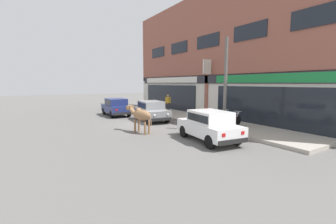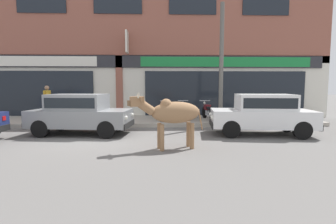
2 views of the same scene
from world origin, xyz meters
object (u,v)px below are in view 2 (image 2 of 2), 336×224
Objects in this scene: motorcycle_0 at (165,112)px; motorcycle_2 at (208,111)px; car_1 at (262,112)px; pedestrian at (47,99)px; cow at (172,113)px; utility_pole at (221,64)px; motorcycle_1 at (184,111)px; car_2 at (80,112)px.

motorcycle_0 is 1.00× the size of motorcycle_2.
pedestrian is at bearing 159.71° from car_1.
utility_pole is at bearing 60.36° from cow.
motorcycle_1 and motorcycle_2 have the same top height.
motorcycle_1 is at bearing 6.11° from motorcycle_0.
motorcycle_0 is (-0.09, 5.04, -0.45)m from cow.
car_2 is (-6.56, 0.38, 0.00)m from car_1.
cow is at bearing -99.24° from motorcycle_1.
motorcycle_2 is at bearing -1.79° from pedestrian.
motorcycle_1 is (0.84, 5.14, -0.45)m from cow.
car_1 is 2.99m from utility_pole.
car_2 is 4.11m from motorcycle_0.
motorcycle_2 is at bearing 27.34° from car_2.
motorcycle_1 is at bearing 80.76° from cow.
cow is 1.16× the size of motorcycle_0.
cow reaches higher than car_2.
car_2 is 5.85m from motorcycle_2.
motorcycle_0 is at bearing -2.76° from pedestrian.
cow is at bearing -119.64° from utility_pole.
car_1 is 2.35× the size of pedestrian.
utility_pole is at bearing 116.08° from car_1.
utility_pole is at bearing 17.05° from car_2.
motorcycle_2 is at bearing -3.56° from motorcycle_1.
utility_pole is at bearing -21.66° from motorcycle_0.
cow reaches higher than motorcycle_1.
car_1 is at bearing -20.29° from pedestrian.
utility_pole is (5.54, 1.70, 1.90)m from car_2.
utility_pole is (1.49, -1.06, 2.15)m from motorcycle_1.
motorcycle_2 is 7.58m from pedestrian.
motorcycle_2 is (5.19, 2.68, -0.25)m from car_2.
car_2 is at bearing 143.43° from cow.
cow is 5.46m from motorcycle_2.
motorcycle_1 is at bearing 144.63° from utility_pole.
motorcycle_1 is (0.92, 0.10, 0.00)m from motorcycle_0.
car_1 is (3.34, 2.01, -0.19)m from cow.
car_2 is at bearing -162.95° from utility_pole.
car_1 is at bearing -41.50° from motorcycle_0.
motorcycle_0 is at bearing 90.99° from cow.
utility_pole reaches higher than motorcycle_2.
pedestrian is (-5.49, 0.26, 0.60)m from motorcycle_0.
motorcycle_1 is at bearing 176.44° from motorcycle_2.
car_2 is 2.07× the size of motorcycle_1.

